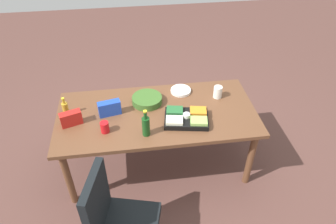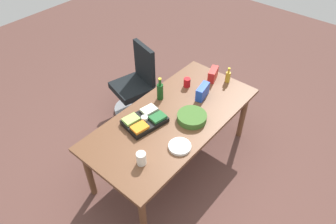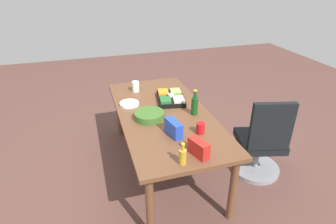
{
  "view_description": "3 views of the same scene",
  "coord_description": "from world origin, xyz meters",
  "px_view_note": "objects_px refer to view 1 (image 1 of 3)",
  "views": [
    {
      "loc": [
        0.23,
        2.43,
        2.74
      ],
      "look_at": [
        -0.1,
        0.08,
        0.81
      ],
      "focal_mm": 33.4,
      "sensor_mm": 36.0,
      "label": 1
    },
    {
      "loc": [
        -1.85,
        -1.49,
        2.98
      ],
      "look_at": [
        -0.02,
        0.06,
        0.79
      ],
      "focal_mm": 32.71,
      "sensor_mm": 36.0,
      "label": 2
    },
    {
      "loc": [
        2.57,
        -0.74,
        2.15
      ],
      "look_at": [
        0.11,
        0.02,
        0.81
      ],
      "focal_mm": 29.71,
      "sensor_mm": 36.0,
      "label": 3
    }
  ],
  "objects_px": {
    "mayo_jar": "(218,92)",
    "paper_plate_stack": "(181,91)",
    "conference_table": "(157,118)",
    "dressing_bottle": "(65,108)",
    "salad_bowl": "(147,100)",
    "chip_bag_red": "(71,118)",
    "veggie_tray": "(186,118)",
    "chip_bag_blue": "(109,108)",
    "wine_bottle": "(146,126)",
    "red_solo_cup": "(105,127)"
  },
  "relations": [
    {
      "from": "chip_bag_red",
      "to": "paper_plate_stack",
      "type": "relative_size",
      "value": 0.91
    },
    {
      "from": "chip_bag_blue",
      "to": "veggie_tray",
      "type": "height_order",
      "value": "chip_bag_blue"
    },
    {
      "from": "mayo_jar",
      "to": "red_solo_cup",
      "type": "distance_m",
      "value": 1.24
    },
    {
      "from": "wine_bottle",
      "to": "paper_plate_stack",
      "type": "bearing_deg",
      "value": -124.46
    },
    {
      "from": "salad_bowl",
      "to": "red_solo_cup",
      "type": "distance_m",
      "value": 0.58
    },
    {
      "from": "wine_bottle",
      "to": "paper_plate_stack",
      "type": "height_order",
      "value": "wine_bottle"
    },
    {
      "from": "chip_bag_blue",
      "to": "red_solo_cup",
      "type": "distance_m",
      "value": 0.26
    },
    {
      "from": "salad_bowl",
      "to": "paper_plate_stack",
      "type": "bearing_deg",
      "value": -159.37
    },
    {
      "from": "chip_bag_red",
      "to": "wine_bottle",
      "type": "bearing_deg",
      "value": 160.73
    },
    {
      "from": "paper_plate_stack",
      "to": "chip_bag_red",
      "type": "bearing_deg",
      "value": 18.9
    },
    {
      "from": "mayo_jar",
      "to": "red_solo_cup",
      "type": "bearing_deg",
      "value": 18.23
    },
    {
      "from": "conference_table",
      "to": "dressing_bottle",
      "type": "relative_size",
      "value": 10.22
    },
    {
      "from": "chip_bag_blue",
      "to": "dressing_bottle",
      "type": "height_order",
      "value": "dressing_bottle"
    },
    {
      "from": "veggie_tray",
      "to": "chip_bag_red",
      "type": "bearing_deg",
      "value": -5.39
    },
    {
      "from": "red_solo_cup",
      "to": "paper_plate_stack",
      "type": "bearing_deg",
      "value": -146.38
    },
    {
      "from": "conference_table",
      "to": "veggie_tray",
      "type": "height_order",
      "value": "veggie_tray"
    },
    {
      "from": "wine_bottle",
      "to": "red_solo_cup",
      "type": "bearing_deg",
      "value": -13.55
    },
    {
      "from": "mayo_jar",
      "to": "conference_table",
      "type": "bearing_deg",
      "value": 14.65
    },
    {
      "from": "salad_bowl",
      "to": "wine_bottle",
      "type": "bearing_deg",
      "value": 84.16
    },
    {
      "from": "chip_bag_blue",
      "to": "salad_bowl",
      "type": "bearing_deg",
      "value": -159.98
    },
    {
      "from": "red_solo_cup",
      "to": "dressing_bottle",
      "type": "bearing_deg",
      "value": -39.31
    },
    {
      "from": "mayo_jar",
      "to": "veggie_tray",
      "type": "height_order",
      "value": "mayo_jar"
    },
    {
      "from": "wine_bottle",
      "to": "salad_bowl",
      "type": "bearing_deg",
      "value": -95.84
    },
    {
      "from": "mayo_jar",
      "to": "chip_bag_blue",
      "type": "bearing_deg",
      "value": 6.74
    },
    {
      "from": "red_solo_cup",
      "to": "chip_bag_red",
      "type": "xyz_separation_m",
      "value": [
        0.32,
        -0.15,
        0.02
      ]
    },
    {
      "from": "veggie_tray",
      "to": "dressing_bottle",
      "type": "xyz_separation_m",
      "value": [
        1.17,
        -0.27,
        0.04
      ]
    },
    {
      "from": "mayo_jar",
      "to": "paper_plate_stack",
      "type": "distance_m",
      "value": 0.4
    },
    {
      "from": "veggie_tray",
      "to": "dressing_bottle",
      "type": "bearing_deg",
      "value": -13.01
    },
    {
      "from": "mayo_jar",
      "to": "veggie_tray",
      "type": "relative_size",
      "value": 0.28
    },
    {
      "from": "mayo_jar",
      "to": "wine_bottle",
      "type": "xyz_separation_m",
      "value": [
        0.8,
        0.48,
        0.04
      ]
    },
    {
      "from": "veggie_tray",
      "to": "dressing_bottle",
      "type": "distance_m",
      "value": 1.2
    },
    {
      "from": "chip_bag_blue",
      "to": "chip_bag_red",
      "type": "distance_m",
      "value": 0.38
    },
    {
      "from": "salad_bowl",
      "to": "wine_bottle",
      "type": "distance_m",
      "value": 0.49
    },
    {
      "from": "conference_table",
      "to": "dressing_bottle",
      "type": "xyz_separation_m",
      "value": [
        0.9,
        -0.1,
        0.15
      ]
    },
    {
      "from": "dressing_bottle",
      "to": "chip_bag_blue",
      "type": "bearing_deg",
      "value": 171.59
    },
    {
      "from": "conference_table",
      "to": "salad_bowl",
      "type": "height_order",
      "value": "salad_bowl"
    },
    {
      "from": "conference_table",
      "to": "mayo_jar",
      "type": "xyz_separation_m",
      "value": [
        -0.67,
        -0.18,
        0.14
      ]
    },
    {
      "from": "veggie_tray",
      "to": "wine_bottle",
      "type": "bearing_deg",
      "value": 19.11
    },
    {
      "from": "red_solo_cup",
      "to": "dressing_bottle",
      "type": "distance_m",
      "value": 0.5
    },
    {
      "from": "mayo_jar",
      "to": "paper_plate_stack",
      "type": "height_order",
      "value": "mayo_jar"
    },
    {
      "from": "mayo_jar",
      "to": "paper_plate_stack",
      "type": "relative_size",
      "value": 0.59
    },
    {
      "from": "salad_bowl",
      "to": "chip_bag_red",
      "type": "bearing_deg",
      "value": 18.0
    },
    {
      "from": "conference_table",
      "to": "mayo_jar",
      "type": "bearing_deg",
      "value": -165.35
    },
    {
      "from": "veggie_tray",
      "to": "chip_bag_red",
      "type": "relative_size",
      "value": 2.33
    },
    {
      "from": "mayo_jar",
      "to": "wine_bottle",
      "type": "distance_m",
      "value": 0.94
    },
    {
      "from": "conference_table",
      "to": "chip_bag_blue",
      "type": "distance_m",
      "value": 0.49
    },
    {
      "from": "chip_bag_blue",
      "to": "dressing_bottle",
      "type": "relative_size",
      "value": 1.12
    },
    {
      "from": "red_solo_cup",
      "to": "wine_bottle",
      "type": "relative_size",
      "value": 0.39
    },
    {
      "from": "conference_table",
      "to": "chip_bag_red",
      "type": "distance_m",
      "value": 0.84
    },
    {
      "from": "salad_bowl",
      "to": "veggie_tray",
      "type": "distance_m",
      "value": 0.49
    }
  ]
}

